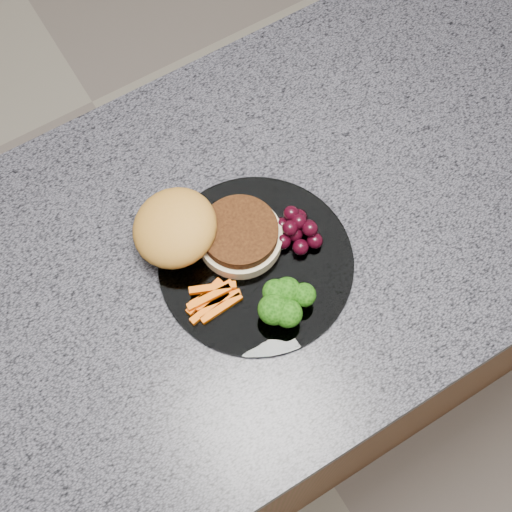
{
  "coord_description": "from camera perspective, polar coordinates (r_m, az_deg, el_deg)",
  "views": [
    {
      "loc": [
        -0.25,
        -0.35,
        1.77
      ],
      "look_at": [
        -0.06,
        -0.04,
        0.93
      ],
      "focal_mm": 50.0,
      "sensor_mm": 36.0,
      "label": 1
    }
  ],
  "objects": [
    {
      "name": "plate",
      "position": [
        0.95,
        0.0,
        -0.56
      ],
      "size": [
        0.26,
        0.26,
        0.01
      ],
      "primitive_type": "cylinder",
      "color": "white",
      "rests_on": "countertop"
    },
    {
      "name": "island_cabinet",
      "position": [
        1.41,
        1.22,
        -5.86
      ],
      "size": [
        1.2,
        0.6,
        0.86
      ],
      "primitive_type": "cube",
      "color": "brown",
      "rests_on": "ground"
    },
    {
      "name": "burger",
      "position": [
        0.93,
        -4.64,
        1.93
      ],
      "size": [
        0.22,
        0.19,
        0.06
      ],
      "rotation": [
        0.0,
        0.0,
        -0.34
      ],
      "color": "beige",
      "rests_on": "plate"
    },
    {
      "name": "broccoli",
      "position": [
        0.89,
        2.24,
        -3.7
      ],
      "size": [
        0.08,
        0.07,
        0.05
      ],
      "rotation": [
        0.0,
        0.0,
        0.22
      ],
      "color": "olive",
      "rests_on": "plate"
    },
    {
      "name": "carrot_sticks",
      "position": [
        0.92,
        -3.5,
        -3.45
      ],
      "size": [
        0.08,
        0.05,
        0.02
      ],
      "rotation": [
        0.0,
        0.0,
        -0.32
      ],
      "color": "#F76104",
      "rests_on": "plate"
    },
    {
      "name": "countertop",
      "position": [
        0.99,
        1.72,
        2.12
      ],
      "size": [
        1.2,
        0.6,
        0.04
      ],
      "primitive_type": "cube",
      "color": "#51505B",
      "rests_on": "island_cabinet"
    },
    {
      "name": "grape_bunch",
      "position": [
        0.95,
        3.34,
        2.12
      ],
      "size": [
        0.06,
        0.07,
        0.04
      ],
      "rotation": [
        0.0,
        0.0,
        -0.32
      ],
      "color": "black",
      "rests_on": "plate"
    }
  ]
}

